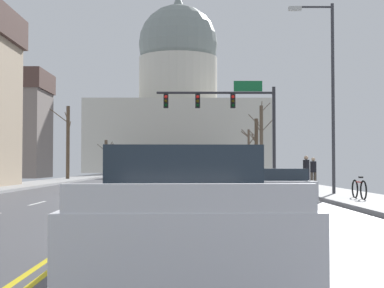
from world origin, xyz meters
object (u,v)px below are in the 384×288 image
at_px(signal_gantry, 232,109).
at_px(pickup_truck_near_04, 183,218).
at_px(sedan_near_02, 278,186).
at_px(street_lamp_right, 328,82).
at_px(bicycle_parked, 359,189).
at_px(sedan_oncoming_02, 131,171).
at_px(sedan_oncoming_03, 160,170).
at_px(pedestrian_01, 313,171).
at_px(sedan_near_01, 252,182).
at_px(sedan_near_03, 179,198).
at_px(sedan_near_00, 240,178).
at_px(sedan_oncoming_01, 118,172).
at_px(pedestrian_00, 306,170).
at_px(sedan_oncoming_00, 138,176).

bearing_deg(signal_gantry, pickup_truck_near_04, -95.39).
bearing_deg(sedan_near_02, street_lamp_right, 55.16).
relative_size(street_lamp_right, bicycle_parked, 4.67).
height_order(pickup_truck_near_04, sedan_oncoming_02, pickup_truck_near_04).
bearing_deg(sedan_oncoming_03, pedestrian_01, -76.89).
xyz_separation_m(pickup_truck_near_04, sedan_oncoming_02, (-7.00, 62.01, -0.21)).
xyz_separation_m(signal_gantry, sedan_near_01, (0.25, -9.86, -4.51)).
xyz_separation_m(street_lamp_right, sedan_near_01, (-2.93, 3.29, -4.43)).
xyz_separation_m(sedan_near_03, pedestrian_01, (7.16, 17.43, 0.48)).
bearing_deg(bicycle_parked, sedan_near_01, 114.45).
distance_m(street_lamp_right, bicycle_parked, 5.79).
bearing_deg(street_lamp_right, sedan_near_00, 107.44).
bearing_deg(sedan_oncoming_03, sedan_oncoming_02, -108.03).
height_order(sedan_near_03, sedan_oncoming_03, sedan_oncoming_03).
height_order(sedan_near_02, pedestrian_01, pedestrian_01).
bearing_deg(signal_gantry, sedan_oncoming_03, 99.52).
bearing_deg(signal_gantry, sedan_oncoming_01, 118.85).
bearing_deg(pickup_truck_near_04, street_lamp_right, 70.89).
bearing_deg(sedan_oncoming_02, pedestrian_01, -69.53).
bearing_deg(sedan_oncoming_01, sedan_near_00, -65.02).
distance_m(street_lamp_right, sedan_near_03, 12.92).
bearing_deg(bicycle_parked, sedan_oncoming_01, 110.89).
bearing_deg(sedan_oncoming_01, sedan_near_01, -70.03).
relative_size(sedan_near_02, sedan_oncoming_02, 1.00).
height_order(street_lamp_right, sedan_oncoming_03, street_lamp_right).
relative_size(sedan_oncoming_02, pedestrian_00, 2.74).
bearing_deg(street_lamp_right, bicycle_parked, -86.40).
height_order(sedan_oncoming_02, bicycle_parked, sedan_oncoming_02).
distance_m(pedestrian_00, pedestrian_01, 1.77).
bearing_deg(sedan_oncoming_02, street_lamp_right, -73.60).
xyz_separation_m(sedan_oncoming_03, bicycle_parked, (10.25, -57.53, -0.10)).
relative_size(sedan_oncoming_02, bicycle_parked, 2.65).
bearing_deg(bicycle_parked, sedan_oncoming_02, 105.47).
bearing_deg(sedan_near_02, sedan_near_00, 90.71).
height_order(sedan_near_01, sedan_oncoming_00, sedan_oncoming_00).
distance_m(sedan_oncoming_00, sedan_oncoming_03, 35.73).
distance_m(signal_gantry, sedan_near_03, 24.17).
xyz_separation_m(street_lamp_right, sedan_oncoming_00, (-9.80, 18.14, -4.41)).
height_order(sedan_near_02, sedan_oncoming_03, sedan_oncoming_03).
height_order(sedan_near_01, pedestrian_00, pedestrian_00).
bearing_deg(signal_gantry, sedan_oncoming_00, 142.98).
height_order(sedan_near_02, sedan_oncoming_01, sedan_oncoming_01).
relative_size(sedan_oncoming_02, sedan_oncoming_03, 1.04).
xyz_separation_m(sedan_near_00, bicycle_parked, (3.19, -13.10, -0.11)).
bearing_deg(sedan_oncoming_00, bicycle_parked, -65.30).
bearing_deg(sedan_oncoming_03, pedestrian_00, -78.13).
distance_m(street_lamp_right, pickup_truck_near_04, 19.06).
distance_m(sedan_near_02, bicycle_parked, 3.05).
bearing_deg(sedan_near_00, sedan_near_01, -89.69).
height_order(sedan_oncoming_00, sedan_oncoming_01, sedan_oncoming_01).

